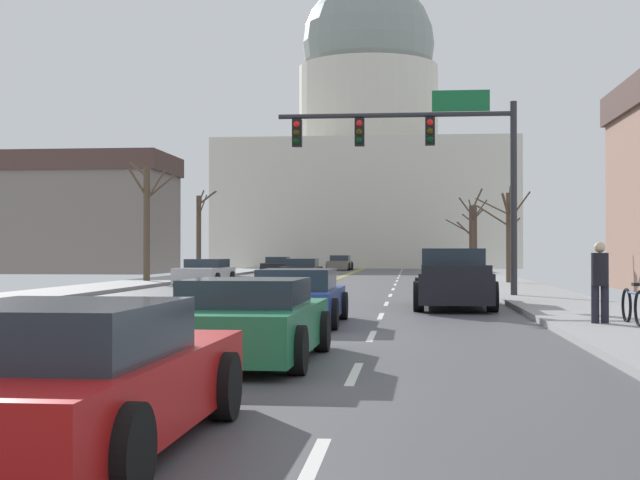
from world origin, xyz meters
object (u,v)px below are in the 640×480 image
at_px(pickup_truck_near_00, 453,281).
at_px(bicycle_parked, 633,306).
at_px(sedan_oncoming_00, 205,273).
at_px(sedan_oncoming_02, 277,266).
at_px(signal_gantry, 427,147).
at_px(sedan_near_03, 70,381).
at_px(sedan_near_01, 298,298).
at_px(pedestrian_00, 600,278).
at_px(sedan_oncoming_01, 302,270).
at_px(sedan_oncoming_03, 340,263).
at_px(sedan_near_02, 248,322).

height_order(pickup_truck_near_00, bicycle_parked, pickup_truck_near_00).
bearing_deg(sedan_oncoming_00, sedan_oncoming_02, 90.01).
xyz_separation_m(signal_gantry, sedan_near_03, (-3.22, -23.38, -4.46)).
height_order(sedan_near_01, pedestrian_00, pedestrian_00).
relative_size(sedan_near_03, pedestrian_00, 2.81).
xyz_separation_m(sedan_oncoming_00, sedan_oncoming_01, (3.21, 9.99, -0.05)).
bearing_deg(bicycle_parked, sedan_oncoming_02, 107.17).
bearing_deg(sedan_near_01, pickup_truck_near_00, 59.43).
height_order(signal_gantry, sedan_oncoming_01, signal_gantry).
distance_m(sedan_oncoming_02, sedan_oncoming_03, 12.53).
bearing_deg(signal_gantry, sedan_oncoming_02, 106.84).
bearing_deg(bicycle_parked, pedestrian_00, 171.76).
bearing_deg(sedan_oncoming_01, sedan_near_03, -85.55).
xyz_separation_m(pickup_truck_near_00, sedan_oncoming_00, (-10.45, 14.71, -0.15)).
height_order(pickup_truck_near_00, pedestrian_00, pedestrian_00).
bearing_deg(signal_gantry, pedestrian_00, -74.57).
height_order(sedan_near_03, pedestrian_00, pedestrian_00).
relative_size(sedan_oncoming_00, sedan_oncoming_02, 0.96).
xyz_separation_m(sedan_oncoming_01, sedan_oncoming_02, (-3.21, 12.34, 0.01)).
bearing_deg(sedan_oncoming_00, sedan_near_02, -75.87).
xyz_separation_m(pickup_truck_near_00, sedan_near_01, (-3.62, -6.13, -0.18)).
bearing_deg(sedan_near_01, sedan_oncoming_01, 96.70).
distance_m(sedan_near_01, pedestrian_00, 6.28).
relative_size(sedan_near_01, sedan_near_03, 0.97).
distance_m(sedan_near_03, sedan_oncoming_01, 43.59).
xyz_separation_m(sedan_oncoming_01, sedan_oncoming_03, (0.24, 24.38, 0.04)).
relative_size(pickup_truck_near_00, sedan_near_01, 1.25).
height_order(sedan_near_02, sedan_oncoming_00, sedan_oncoming_00).
bearing_deg(signal_gantry, sedan_oncoming_01, 108.19).
bearing_deg(sedan_oncoming_01, sedan_oncoming_03, 89.44).
bearing_deg(sedan_oncoming_01, sedan_oncoming_02, 104.58).
bearing_deg(sedan_near_02, pedestrian_00, 43.35).
relative_size(pickup_truck_near_00, bicycle_parked, 3.13).
relative_size(pickup_truck_near_00, sedan_oncoming_00, 1.22).
relative_size(sedan_near_03, sedan_oncoming_00, 1.01).
relative_size(sedan_near_01, sedan_oncoming_03, 1.02).
bearing_deg(pedestrian_00, signal_gantry, 105.43).
xyz_separation_m(sedan_near_01, sedan_oncoming_03, (-3.38, 55.22, 0.01)).
relative_size(sedan_oncoming_02, bicycle_parked, 2.66).
relative_size(sedan_near_02, sedan_oncoming_01, 0.97).
relative_size(sedan_oncoming_03, pedestrian_00, 2.68).
xyz_separation_m(sedan_near_02, pedestrian_00, (6.10, 5.76, 0.48)).
height_order(sedan_oncoming_00, sedan_oncoming_01, sedan_oncoming_00).
bearing_deg(pickup_truck_near_00, sedan_oncoming_01, 106.34).
bearing_deg(sedan_oncoming_03, pickup_truck_near_00, -81.88).
xyz_separation_m(sedan_near_03, sedan_oncoming_01, (-3.38, 43.46, -0.02)).
relative_size(signal_gantry, sedan_oncoming_02, 1.68).
bearing_deg(pedestrian_00, bicycle_parked, -8.24).
height_order(sedan_near_02, sedan_oncoming_02, sedan_near_02).
bearing_deg(sedan_oncoming_02, bicycle_parked, -72.83).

